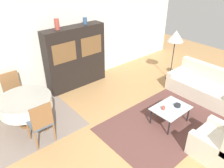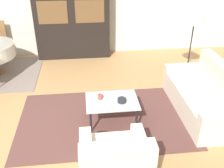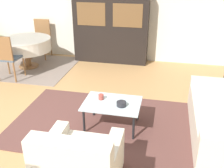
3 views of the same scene
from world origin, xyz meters
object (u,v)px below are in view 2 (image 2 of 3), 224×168
(coffee_table, at_px, (112,103))
(display_cabinet, at_px, (72,23))
(floor_lamp, at_px, (195,17))
(couch, at_px, (207,97))
(cup, at_px, (100,97))
(bowl, at_px, (122,100))
(armchair, at_px, (115,162))

(coffee_table, xyz_separation_m, display_cabinet, (-0.68, 3.03, 0.53))
(floor_lamp, bearing_deg, coffee_table, -143.62)
(couch, xyz_separation_m, display_cabinet, (-2.42, 2.91, 0.63))
(cup, height_order, bowl, cup)
(coffee_table, xyz_separation_m, bowl, (0.16, -0.06, 0.08))
(display_cabinet, bearing_deg, coffee_table, -77.35)
(armchair, bearing_deg, coffee_table, 85.12)
(armchair, relative_size, display_cabinet, 0.47)
(cup, bearing_deg, bowl, -22.01)
(couch, distance_m, cup, 1.95)
(cup, bearing_deg, display_cabinet, 99.38)
(coffee_table, bearing_deg, cup, 158.16)
(display_cabinet, distance_m, bowl, 3.24)
(couch, height_order, coffee_table, couch)
(display_cabinet, distance_m, cup, 3.03)
(display_cabinet, xyz_separation_m, floor_lamp, (2.52, -1.68, 0.51))
(display_cabinet, bearing_deg, couch, -50.17)
(armchair, bearing_deg, display_cabinet, 97.59)
(armchair, height_order, coffee_table, armchair)
(coffee_table, height_order, cup, cup)
(armchair, bearing_deg, floor_lamp, 53.37)
(couch, bearing_deg, bowl, 96.85)
(coffee_table, xyz_separation_m, cup, (-0.19, 0.08, 0.08))
(floor_lamp, relative_size, cup, 19.48)
(bowl, bearing_deg, coffee_table, 157.79)
(display_cabinet, bearing_deg, bowl, -74.86)
(armchair, height_order, bowl, armchair)
(coffee_table, bearing_deg, couch, 4.15)
(coffee_table, xyz_separation_m, floor_lamp, (1.84, 1.36, 1.04))
(couch, relative_size, coffee_table, 2.17)
(couch, height_order, cup, couch)
(floor_lamp, xyz_separation_m, cup, (-2.03, -1.28, -0.96))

